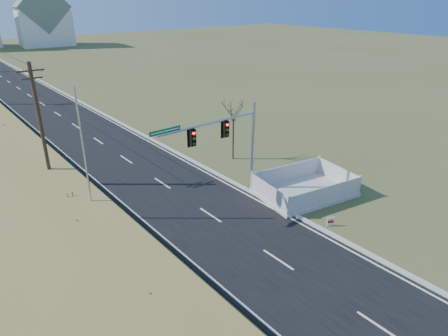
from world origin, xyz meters
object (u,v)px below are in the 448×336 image
(traffic_signal_mast, at_px, (233,143))
(fence_enclosure, at_px, (304,190))
(flagpole, at_px, (87,171))
(open_sign, at_px, (331,221))
(bare_tree, at_px, (233,109))

(traffic_signal_mast, bearing_deg, fence_enclosure, -33.73)
(traffic_signal_mast, distance_m, flagpole, 9.28)
(traffic_signal_mast, bearing_deg, open_sign, -71.53)
(traffic_signal_mast, relative_size, fence_enclosure, 1.15)
(flagpole, distance_m, bare_tree, 13.51)
(traffic_signal_mast, relative_size, flagpole, 0.98)
(fence_enclosure, bearing_deg, bare_tree, 97.53)
(traffic_signal_mast, xyz_separation_m, flagpole, (-8.65, 3.29, -0.72))
(traffic_signal_mast, distance_m, open_sign, 7.94)
(open_sign, distance_m, flagpole, 15.08)
(traffic_signal_mast, height_order, fence_enclosure, traffic_signal_mast)
(open_sign, height_order, flagpole, flagpole)
(traffic_signal_mast, relative_size, bare_tree, 1.51)
(open_sign, xyz_separation_m, bare_tree, (2.31, 12.06, 4.05))
(open_sign, bearing_deg, traffic_signal_mast, 136.96)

